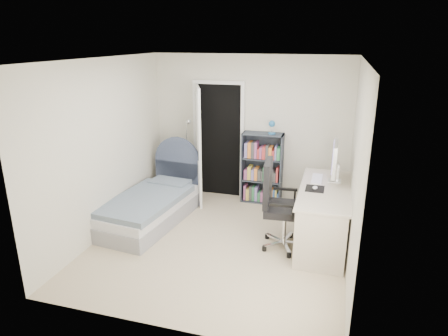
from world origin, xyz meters
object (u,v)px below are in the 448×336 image
(desk, at_px, (323,213))
(nightstand, at_px, (187,174))
(bookcase, at_px, (262,171))
(office_chair, at_px, (278,201))
(floor_lamp, at_px, (188,165))
(bed, at_px, (152,205))

(desk, bearing_deg, nightstand, 154.81)
(bookcase, relative_size, office_chair, 1.19)
(office_chair, bearing_deg, floor_lamp, 142.75)
(nightstand, xyz_separation_m, bookcase, (1.37, 0.06, 0.17))
(nightstand, xyz_separation_m, office_chair, (1.88, -1.44, 0.27))
(bed, height_order, office_chair, office_chair)
(nightstand, height_order, floor_lamp, floor_lamp)
(bed, xyz_separation_m, floor_lamp, (0.18, 1.13, 0.32))
(nightstand, relative_size, floor_lamp, 0.43)
(bed, distance_m, bookcase, 1.96)
(desk, bearing_deg, bookcase, 132.07)
(bookcase, bearing_deg, desk, -47.93)
(bed, xyz_separation_m, office_chair, (2.00, -0.26, 0.41))
(office_chair, bearing_deg, nightstand, 142.53)
(desk, bearing_deg, bed, -179.58)
(bookcase, bearing_deg, office_chair, -71.33)
(nightstand, height_order, bookcase, bookcase)
(bed, bearing_deg, bookcase, 39.74)
(bed, bearing_deg, desk, 0.42)
(bed, distance_m, floor_lamp, 1.19)
(floor_lamp, bearing_deg, bookcase, 4.86)
(bookcase, bearing_deg, nightstand, -177.63)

